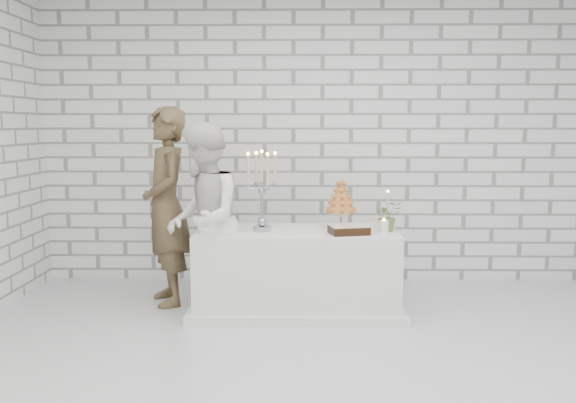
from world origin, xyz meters
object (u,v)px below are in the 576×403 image
object	(u,v)px
cake_table	(297,271)
groom	(167,206)
candelabra	(262,191)
croquembouche	(341,203)
bride	(203,221)

from	to	relation	value
cake_table	groom	size ratio (longest dim) A/B	0.96
cake_table	candelabra	size ratio (longest dim) A/B	2.47
groom	candelabra	distance (m)	0.98
cake_table	croquembouche	xyz separation A→B (m)	(0.41, 0.13, 0.61)
cake_table	candelabra	world-z (taller)	candelabra
cake_table	candelabra	bearing A→B (deg)	-171.83
candelabra	cake_table	bearing A→B (deg)	8.17
groom	candelabra	xyz separation A→B (m)	(0.92, -0.28, 0.18)
croquembouche	bride	bearing A→B (deg)	-166.93
bride	candelabra	bearing A→B (deg)	96.52
cake_table	groom	bearing A→B (deg)	169.14
candelabra	croquembouche	xyz separation A→B (m)	(0.72, 0.17, -0.13)
groom	bride	bearing A→B (deg)	22.17
groom	bride	size ratio (longest dim) A/B	1.09
candelabra	croquembouche	world-z (taller)	candelabra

